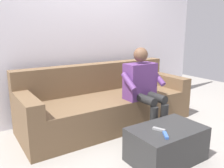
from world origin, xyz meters
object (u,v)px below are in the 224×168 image
coffee_table (166,144)px  person_solo_seated (143,85)px  remote_blue (166,135)px  couch (106,104)px  remote_gray (159,129)px

coffee_table → person_solo_seated: 0.91m
coffee_table → remote_blue: 0.28m
couch → remote_blue: bearing=83.2°
person_solo_seated → coffee_table: bearing=68.0°
person_solo_seated → couch: bearing=-57.3°
remote_gray → couch: bearing=-28.7°
person_solo_seated → remote_gray: bearing=60.5°
remote_gray → remote_blue: bearing=138.7°
coffee_table → person_solo_seated: person_solo_seated is taller
couch → person_solo_seated: size_ratio=2.18×
couch → coffee_table: size_ratio=3.16×
person_solo_seated → remote_gray: 0.87m
coffee_table → remote_blue: size_ratio=5.55×
remote_gray → remote_blue: size_ratio=0.92×
coffee_table → person_solo_seated: (-0.30, -0.73, 0.45)m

